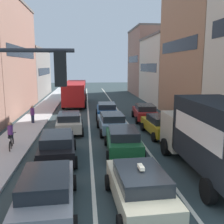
% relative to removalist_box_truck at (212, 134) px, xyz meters
% --- Properties ---
extents(sidewalk_left, '(2.60, 64.00, 0.14)m').
position_rel_removalist_box_truck_xyz_m(sidewalk_left, '(-10.40, 16.16, -1.90)').
color(sidewalk_left, '#BCBCBC').
rests_on(sidewalk_left, ground).
extents(lane_stripe_left, '(0.16, 60.00, 0.01)m').
position_rel_removalist_box_truck_xyz_m(lane_stripe_left, '(-5.40, 16.16, -1.97)').
color(lane_stripe_left, silver).
rests_on(lane_stripe_left, ground).
extents(lane_stripe_right, '(0.16, 60.00, 0.01)m').
position_rel_removalist_box_truck_xyz_m(lane_stripe_right, '(-2.00, 16.16, -1.97)').
color(lane_stripe_right, silver).
rests_on(lane_stripe_right, ground).
extents(building_row_right, '(7.20, 43.90, 13.56)m').
position_rel_removalist_box_truck_xyz_m(building_row_right, '(6.20, 16.92, 3.96)').
color(building_row_right, '#936B5B').
rests_on(building_row_right, ground).
extents(removalist_box_truck, '(2.73, 7.72, 3.58)m').
position_rel_removalist_box_truck_xyz_m(removalist_box_truck, '(0.00, 0.00, 0.00)').
color(removalist_box_truck, '#B7B29E').
rests_on(removalist_box_truck, ground).
extents(taxi_centre_lane_front, '(2.22, 4.38, 1.66)m').
position_rel_removalist_box_truck_xyz_m(taxi_centre_lane_front, '(-3.80, -2.35, -1.18)').
color(taxi_centre_lane_front, beige).
rests_on(taxi_centre_lane_front, ground).
extents(sedan_left_lane_front, '(2.22, 4.38, 1.49)m').
position_rel_removalist_box_truck_xyz_m(sedan_left_lane_front, '(-7.04, -2.32, -1.18)').
color(sedan_left_lane_front, gray).
rests_on(sedan_left_lane_front, ground).
extents(sedan_centre_lane_second, '(2.21, 4.37, 1.49)m').
position_rel_removalist_box_truck_xyz_m(sedan_centre_lane_second, '(-3.53, 3.51, -1.18)').
color(sedan_centre_lane_second, '#19592D').
rests_on(sedan_centre_lane_second, ground).
extents(wagon_left_lane_second, '(2.28, 4.40, 1.49)m').
position_rel_removalist_box_truck_xyz_m(wagon_left_lane_second, '(-7.22, 2.83, -1.18)').
color(wagon_left_lane_second, black).
rests_on(wagon_left_lane_second, ground).
extents(hatchback_centre_lane_third, '(2.16, 4.35, 1.49)m').
position_rel_removalist_box_truck_xyz_m(hatchback_centre_lane_third, '(-3.70, 8.24, -1.18)').
color(hatchback_centre_lane_third, '#759EB7').
rests_on(hatchback_centre_lane_third, ground).
extents(sedan_left_lane_third, '(2.19, 4.37, 1.49)m').
position_rel_removalist_box_truck_xyz_m(sedan_left_lane_third, '(-6.92, 8.73, -1.18)').
color(sedan_left_lane_third, beige).
rests_on(sedan_left_lane_third, ground).
extents(coupe_centre_lane_fourth, '(2.19, 4.36, 1.49)m').
position_rel_removalist_box_truck_xyz_m(coupe_centre_lane_fourth, '(-3.65, 13.64, -1.18)').
color(coupe_centre_lane_fourth, '#194C8C').
rests_on(coupe_centre_lane_fourth, ground).
extents(sedan_right_lane_behind_truck, '(2.21, 4.37, 1.49)m').
position_rel_removalist_box_truck_xyz_m(sedan_right_lane_behind_truck, '(-0.28, 7.00, -1.18)').
color(sedan_right_lane_behind_truck, '#B29319').
rests_on(sedan_right_lane_behind_truck, ground).
extents(wagon_right_lane_far, '(2.28, 4.41, 1.49)m').
position_rel_removalist_box_truck_xyz_m(wagon_right_lane_far, '(-0.22, 12.32, -1.18)').
color(wagon_right_lane_far, '#A51E1E').
rests_on(wagon_right_lane_far, ground).
extents(bus_mid_queue_primary, '(2.94, 10.54, 2.90)m').
position_rel_removalist_box_truck_xyz_m(bus_mid_queue_primary, '(-6.94, 22.59, -0.21)').
color(bus_mid_queue_primary, '#B21919').
rests_on(bus_mid_queue_primary, ground).
extents(cyclist_on_sidewalk, '(0.50, 1.72, 1.72)m').
position_rel_removalist_box_truck_xyz_m(cyclist_on_sidewalk, '(-10.15, 4.76, -1.12)').
color(cyclist_on_sidewalk, black).
rests_on(cyclist_on_sidewalk, ground).
extents(pedestrian_near_kerb, '(0.41, 0.41, 1.66)m').
position_rel_removalist_box_truck_xyz_m(pedestrian_near_kerb, '(-10.22, 11.67, -1.03)').
color(pedestrian_near_kerb, '#262D47').
rests_on(pedestrian_near_kerb, ground).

